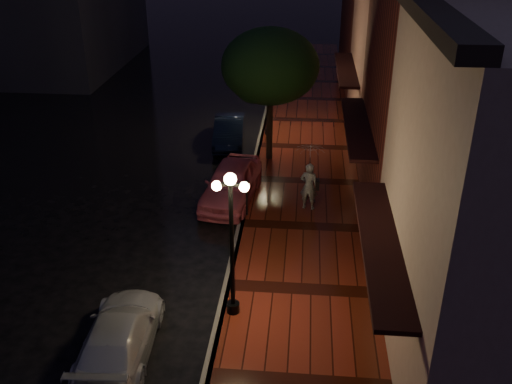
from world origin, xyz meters
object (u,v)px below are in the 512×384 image
at_px(silver_car, 120,335).
at_px(parking_meter, 247,194).
at_px(streetlamp_near, 232,237).
at_px(streetlamp_far, 269,86).
at_px(street_tree, 270,68).
at_px(navy_car, 229,131).
at_px(woman_with_umbrella, 310,167).
at_px(pink_car, 231,183).

bearing_deg(silver_car, parking_meter, -111.55).
relative_size(streetlamp_near, streetlamp_far, 1.00).
relative_size(streetlamp_far, street_tree, 0.74).
relative_size(navy_car, woman_with_umbrella, 1.54).
relative_size(streetlamp_near, woman_with_umbrella, 1.67).
bearing_deg(pink_car, woman_with_umbrella, -5.37).
relative_size(street_tree, silver_car, 1.37).
xyz_separation_m(street_tree, parking_meter, (-0.46, -5.37, -3.25)).
bearing_deg(street_tree, navy_car, 137.93).
height_order(street_tree, parking_meter, street_tree).
distance_m(silver_car, parking_meter, 7.82).
bearing_deg(silver_car, streetlamp_far, -102.64).
distance_m(streetlamp_near, woman_with_umbrella, 6.71).
bearing_deg(parking_meter, streetlamp_far, 104.03).
distance_m(pink_car, navy_car, 5.94).
bearing_deg(woman_with_umbrella, pink_car, 2.22).
bearing_deg(woman_with_umbrella, parking_meter, 32.18).
height_order(streetlamp_near, silver_car, streetlamp_near).
bearing_deg(street_tree, streetlamp_near, -91.35).
xyz_separation_m(streetlamp_far, pink_car, (-0.95, -7.01, -1.84)).
distance_m(navy_car, woman_with_umbrella, 7.68).
distance_m(navy_car, silver_car, 14.68).
height_order(navy_car, silver_car, navy_car).
relative_size(streetlamp_far, woman_with_umbrella, 1.67).
distance_m(streetlamp_far, silver_car, 16.13).
height_order(silver_car, woman_with_umbrella, woman_with_umbrella).
bearing_deg(streetlamp_near, parking_meter, 92.04).
height_order(street_tree, navy_car, street_tree).
bearing_deg(street_tree, woman_with_umbrella, -68.93).
height_order(pink_car, parking_meter, parking_meter).
bearing_deg(streetlamp_far, parking_meter, -91.37).
relative_size(pink_car, woman_with_umbrella, 1.74).
height_order(navy_car, parking_meter, parking_meter).
bearing_deg(streetlamp_far, silver_car, -99.67).
relative_size(pink_car, silver_car, 1.06).
xyz_separation_m(street_tree, navy_car, (-2.08, 1.87, -3.59)).
bearing_deg(streetlamp_far, pink_car, -97.72).
relative_size(street_tree, woman_with_umbrella, 2.25).
height_order(streetlamp_far, navy_car, streetlamp_far).
height_order(pink_car, silver_car, pink_car).
xyz_separation_m(streetlamp_near, streetlamp_far, (0.00, 14.00, 0.00)).
xyz_separation_m(streetlamp_far, parking_meter, (-0.20, -8.38, -1.60)).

